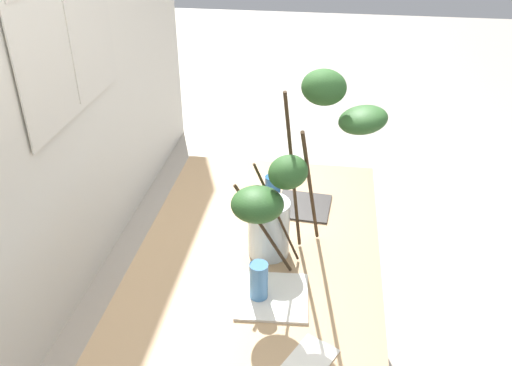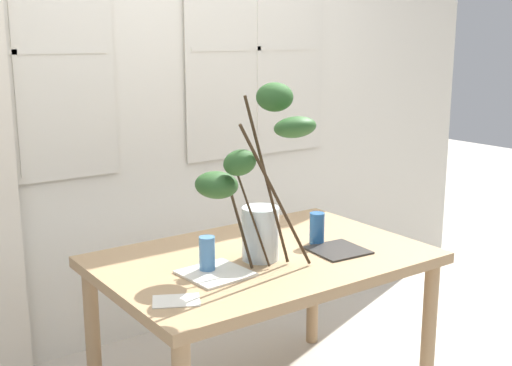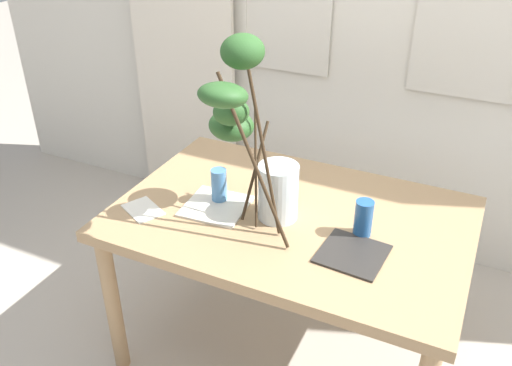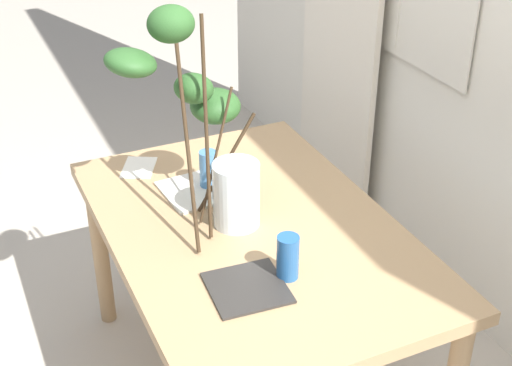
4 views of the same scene
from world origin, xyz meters
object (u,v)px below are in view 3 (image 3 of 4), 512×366
object	(u,v)px
plate_square_left	(216,206)
drinking_glass_blue_left	(219,186)
dining_table	(291,231)
vase_with_branches	(254,146)
plate_square_right	(352,254)
drinking_glass_blue_right	(363,218)

from	to	relation	value
plate_square_left	drinking_glass_blue_left	bearing A→B (deg)	101.67
dining_table	plate_square_left	distance (m)	0.31
vase_with_branches	plate_square_right	xyz separation A→B (m)	(0.40, -0.05, -0.31)
drinking_glass_blue_left	plate_square_right	distance (m)	0.60
vase_with_branches	plate_square_left	xyz separation A→B (m)	(-0.17, 0.02, -0.31)
plate_square_right	drinking_glass_blue_right	bearing A→B (deg)	92.06
drinking_glass_blue_left	drinking_glass_blue_right	bearing A→B (deg)	2.17
plate_square_left	plate_square_right	world-z (taller)	plate_square_left
dining_table	drinking_glass_blue_left	xyz separation A→B (m)	(-0.30, -0.04, 0.15)
dining_table	drinking_glass_blue_left	world-z (taller)	drinking_glass_blue_left
dining_table	drinking_glass_blue_right	world-z (taller)	drinking_glass_blue_right
plate_square_left	plate_square_right	size ratio (longest dim) A/B	1.08
drinking_glass_blue_left	drinking_glass_blue_right	world-z (taller)	drinking_glass_blue_left
drinking_glass_blue_right	drinking_glass_blue_left	bearing A→B (deg)	-177.83
dining_table	vase_with_branches	world-z (taller)	vase_with_branches
drinking_glass_blue_right	plate_square_right	xyz separation A→B (m)	(0.00, -0.13, -0.07)
dining_table	vase_with_branches	bearing A→B (deg)	-138.61
dining_table	drinking_glass_blue_right	distance (m)	0.32
vase_with_branches	drinking_glass_blue_left	size ratio (longest dim) A/B	5.19
dining_table	plate_square_right	xyz separation A→B (m)	(0.29, -0.15, 0.09)
dining_table	plate_square_right	world-z (taller)	plate_square_right
drinking_glass_blue_right	plate_square_left	xyz separation A→B (m)	(-0.57, -0.07, -0.07)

